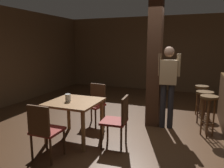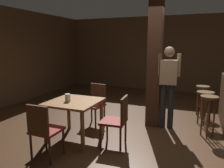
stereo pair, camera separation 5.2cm
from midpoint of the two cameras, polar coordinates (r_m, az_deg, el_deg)
name	(u,v)px [view 1 (the left image)]	position (r m, az deg, el deg)	size (l,w,h in m)	color
ground_plane	(134,134)	(4.48, 5.51, -12.90)	(10.80, 10.80, 0.00)	#422816
wall_back	(167,54)	(8.55, 13.96, 7.64)	(8.00, 0.10, 2.80)	brown
pillar	(155,62)	(4.74, 10.74, 5.74)	(0.28, 0.28, 2.80)	#382114
dining_table	(75,108)	(4.12, -10.10, -6.15)	(0.90, 0.90, 0.74)	brown
chair_east	(118,119)	(3.79, 1.25, -9.07)	(0.45, 0.45, 0.89)	maroon
chair_north	(95,102)	(4.84, -4.74, -4.75)	(0.48, 0.48, 0.89)	maroon
chair_south	(44,129)	(3.53, -17.69, -11.12)	(0.42, 0.42, 0.89)	maroon
napkin_cup	(68,98)	(4.06, -11.79, -3.55)	(0.10, 0.10, 0.14)	beige
standing_person	(168,82)	(4.66, 14.07, 0.62)	(0.47, 0.24, 1.72)	tan
bar_stool_near	(209,106)	(4.60, 23.60, -5.40)	(0.33, 0.33, 0.80)	#4C3319
bar_stool_mid	(204,99)	(5.24, 22.73, -3.73)	(0.37, 0.37, 0.74)	#4C3319
bar_stool_far	(202,94)	(5.87, 22.12, -2.34)	(0.32, 0.32, 0.75)	#4C3319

